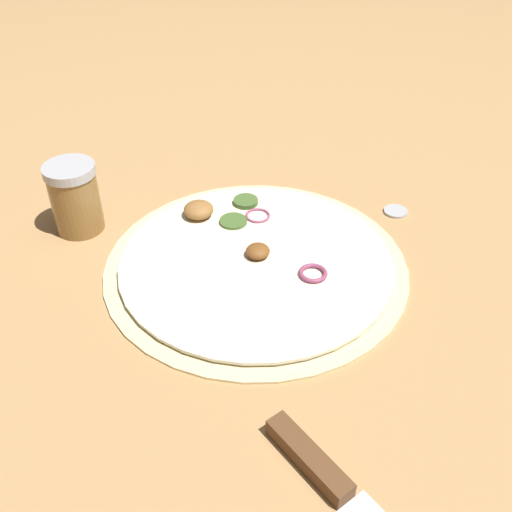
{
  "coord_description": "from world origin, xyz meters",
  "views": [
    {
      "loc": [
        0.15,
        -0.55,
        0.47
      ],
      "look_at": [
        0.0,
        0.0,
        0.02
      ],
      "focal_mm": 42.0,
      "sensor_mm": 36.0,
      "label": 1
    }
  ],
  "objects_px": {
    "knife": "(343,496)",
    "pizza": "(255,261)",
    "spice_jar": "(75,198)",
    "loose_cap": "(396,210)"
  },
  "relations": [
    {
      "from": "knife",
      "to": "spice_jar",
      "type": "height_order",
      "value": "spice_jar"
    },
    {
      "from": "pizza",
      "to": "spice_jar",
      "type": "distance_m",
      "value": 0.25
    },
    {
      "from": "pizza",
      "to": "knife",
      "type": "distance_m",
      "value": 0.32
    },
    {
      "from": "knife",
      "to": "loose_cap",
      "type": "height_order",
      "value": "knife"
    },
    {
      "from": "pizza",
      "to": "knife",
      "type": "relative_size",
      "value": 1.62
    },
    {
      "from": "pizza",
      "to": "loose_cap",
      "type": "distance_m",
      "value": 0.23
    },
    {
      "from": "knife",
      "to": "pizza",
      "type": "bearing_deg",
      "value": 155.68
    },
    {
      "from": "spice_jar",
      "to": "knife",
      "type": "bearing_deg",
      "value": -36.26
    },
    {
      "from": "spice_jar",
      "to": "loose_cap",
      "type": "relative_size",
      "value": 2.9
    },
    {
      "from": "knife",
      "to": "loose_cap",
      "type": "relative_size",
      "value": 7.03
    }
  ]
}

